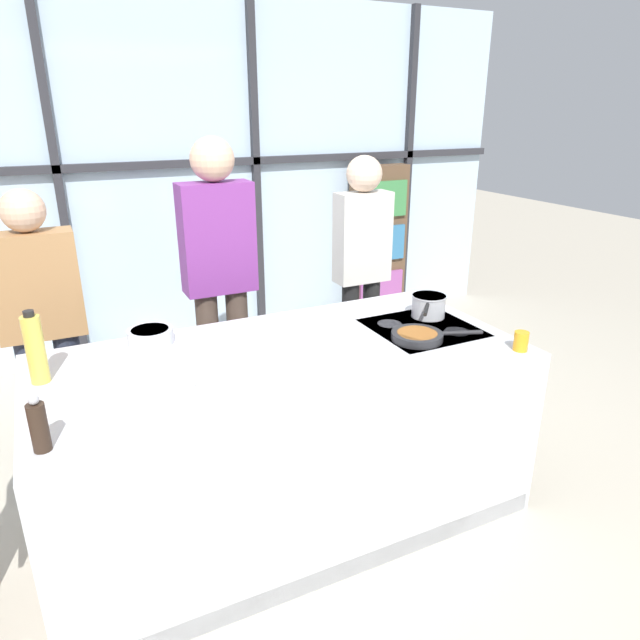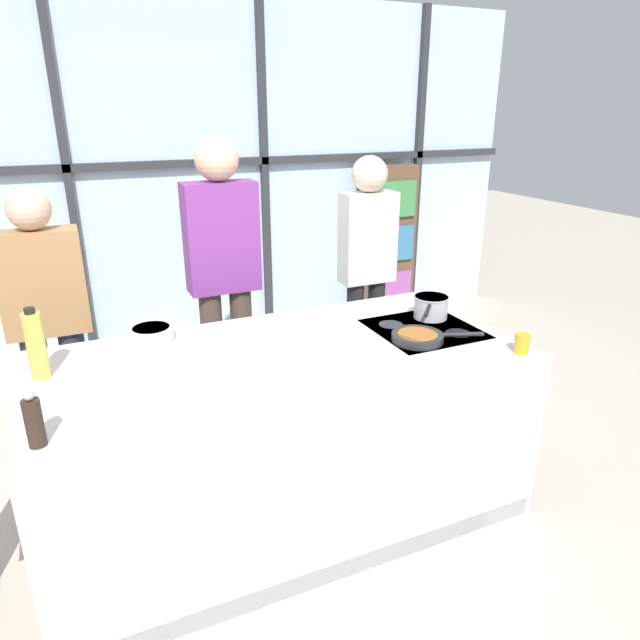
% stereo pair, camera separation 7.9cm
% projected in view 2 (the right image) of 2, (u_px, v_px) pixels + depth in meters
% --- Properties ---
extents(ground_plane, '(18.00, 18.00, 0.00)m').
position_uv_depth(ground_plane, '(287.00, 508.00, 2.98)').
color(ground_plane, '#BCB29E').
extents(back_window_wall, '(6.40, 0.10, 2.80)m').
position_uv_depth(back_window_wall, '(172.00, 181.00, 4.57)').
color(back_window_wall, silver).
rests_on(back_window_wall, ground_plane).
extents(bookshelf, '(0.55, 0.19, 1.47)m').
position_uv_depth(bookshelf, '(387.00, 245.00, 5.39)').
color(bookshelf, brown).
rests_on(bookshelf, ground_plane).
extents(demo_island, '(2.26, 1.10, 0.88)m').
position_uv_depth(demo_island, '(285.00, 435.00, 2.82)').
color(demo_island, silver).
rests_on(demo_island, ground_plane).
extents(spectator_far_left, '(0.43, 0.22, 1.59)m').
position_uv_depth(spectator_far_left, '(48.00, 315.00, 3.13)').
color(spectator_far_left, '#232838').
rests_on(spectator_far_left, ground_plane).
extents(spectator_center_left, '(0.43, 0.25, 1.81)m').
position_uv_depth(spectator_center_left, '(223.00, 267.00, 3.46)').
color(spectator_center_left, '#47382D').
rests_on(spectator_center_left, ground_plane).
extents(spectator_center_right, '(0.37, 0.23, 1.68)m').
position_uv_depth(spectator_center_right, '(367.00, 261.00, 3.88)').
color(spectator_center_right, black).
rests_on(spectator_center_right, ground_plane).
extents(frying_pan, '(0.44, 0.26, 0.04)m').
position_uv_depth(frying_pan, '(419.00, 337.00, 2.81)').
color(frying_pan, '#232326').
rests_on(frying_pan, demo_island).
extents(saucepan, '(0.27, 0.29, 0.12)m').
position_uv_depth(saucepan, '(431.00, 306.00, 3.10)').
color(saucepan, silver).
rests_on(saucepan, demo_island).
extents(white_plate, '(0.24, 0.24, 0.01)m').
position_uv_depth(white_plate, '(165.00, 382.00, 2.39)').
color(white_plate, white).
rests_on(white_plate, demo_island).
extents(mixing_bowl, '(0.22, 0.22, 0.07)m').
position_uv_depth(mixing_bowl, '(152.00, 334.00, 2.80)').
color(mixing_bowl, silver).
rests_on(mixing_bowl, demo_island).
extents(oil_bottle, '(0.08, 0.08, 0.32)m').
position_uv_depth(oil_bottle, '(36.00, 346.00, 2.38)').
color(oil_bottle, '#E0CC4C').
rests_on(oil_bottle, demo_island).
extents(pepper_grinder, '(0.06, 0.06, 0.21)m').
position_uv_depth(pepper_grinder, '(34.00, 421.00, 1.92)').
color(pepper_grinder, '#332319').
rests_on(pepper_grinder, demo_island).
extents(juice_glass_near, '(0.07, 0.07, 0.09)m').
position_uv_depth(juice_glass_near, '(522.00, 344.00, 2.67)').
color(juice_glass_near, orange).
rests_on(juice_glass_near, demo_island).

